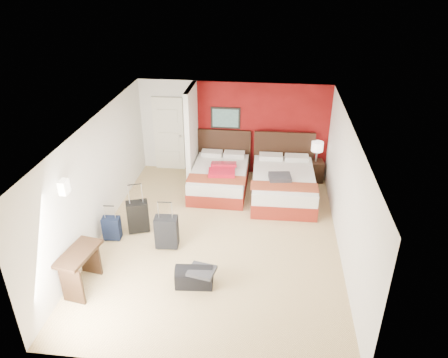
# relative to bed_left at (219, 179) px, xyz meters

# --- Properties ---
(ground) EXTENTS (6.50, 6.50, 0.00)m
(ground) POSITION_rel_bed_left_xyz_m (0.23, -2.12, -0.29)
(ground) COLOR #DABF86
(ground) RESTS_ON ground
(room_walls) EXTENTS (5.02, 6.52, 2.50)m
(room_walls) POSITION_rel_bed_left_xyz_m (-1.17, -0.70, 0.96)
(room_walls) COLOR silver
(room_walls) RESTS_ON ground
(red_accent_panel) EXTENTS (3.50, 0.04, 2.50)m
(red_accent_panel) POSITION_rel_bed_left_xyz_m (0.98, 1.11, 0.96)
(red_accent_panel) COLOR maroon
(red_accent_panel) RESTS_ON ground
(partition_wall) EXTENTS (0.12, 1.20, 2.50)m
(partition_wall) POSITION_rel_bed_left_xyz_m (-0.77, 0.49, 0.96)
(partition_wall) COLOR silver
(partition_wall) RESTS_ON ground
(entry_door) EXTENTS (0.82, 0.06, 2.05)m
(entry_door) POSITION_rel_bed_left_xyz_m (-1.52, 1.08, 0.73)
(entry_door) COLOR silver
(entry_door) RESTS_ON ground
(bed_left) EXTENTS (1.38, 1.97, 0.59)m
(bed_left) POSITION_rel_bed_left_xyz_m (0.00, 0.00, 0.00)
(bed_left) COLOR white
(bed_left) RESTS_ON ground
(bed_right) EXTENTS (1.55, 2.18, 0.64)m
(bed_right) POSITION_rel_bed_left_xyz_m (1.60, -0.23, 0.03)
(bed_right) COLOR white
(bed_right) RESTS_ON ground
(red_suitcase_open) EXTENTS (0.71, 0.93, 0.11)m
(red_suitcase_open) POSITION_rel_bed_left_xyz_m (0.10, -0.10, 0.35)
(red_suitcase_open) COLOR #B80F25
(red_suitcase_open) RESTS_ON bed_left
(jacket_bundle) EXTENTS (0.55, 0.47, 0.12)m
(jacket_bundle) POSITION_rel_bed_left_xyz_m (1.50, -0.53, 0.41)
(jacket_bundle) COLOR #353439
(jacket_bundle) RESTS_ON bed_right
(nightstand) EXTENTS (0.45, 0.45, 0.56)m
(nightstand) POSITION_rel_bed_left_xyz_m (2.44, 0.78, -0.01)
(nightstand) COLOR black
(nightstand) RESTS_ON ground
(table_lamp) EXTENTS (0.31, 0.31, 0.54)m
(table_lamp) POSITION_rel_bed_left_xyz_m (2.44, 0.78, 0.54)
(table_lamp) COLOR white
(table_lamp) RESTS_ON nightstand
(suitcase_black) EXTENTS (0.52, 0.42, 0.68)m
(suitcase_black) POSITION_rel_bed_left_xyz_m (-1.50, -2.04, 0.05)
(suitcase_black) COLOR black
(suitcase_black) RESTS_ON ground
(suitcase_charcoal) EXTENTS (0.47, 0.31, 0.67)m
(suitcase_charcoal) POSITION_rel_bed_left_xyz_m (-0.76, -2.53, 0.04)
(suitcase_charcoal) COLOR black
(suitcase_charcoal) RESTS_ON ground
(suitcase_navy) EXTENTS (0.37, 0.24, 0.50)m
(suitcase_navy) POSITION_rel_bed_left_xyz_m (-1.96, -2.41, -0.04)
(suitcase_navy) COLOR black
(suitcase_navy) RESTS_ON ground
(duffel_bag) EXTENTS (0.70, 0.41, 0.34)m
(duffel_bag) POSITION_rel_bed_left_xyz_m (-0.00, -3.60, -0.12)
(duffel_bag) COLOR black
(duffel_bag) RESTS_ON ground
(jacket_draped) EXTENTS (0.53, 0.47, 0.06)m
(jacket_draped) POSITION_rel_bed_left_xyz_m (0.15, -3.65, 0.08)
(jacket_draped) COLOR #313136
(jacket_draped) RESTS_ON duffel_bag
(desk) EXTENTS (0.61, 0.98, 0.77)m
(desk) POSITION_rel_bed_left_xyz_m (-1.98, -3.88, 0.09)
(desk) COLOR black
(desk) RESTS_ON ground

